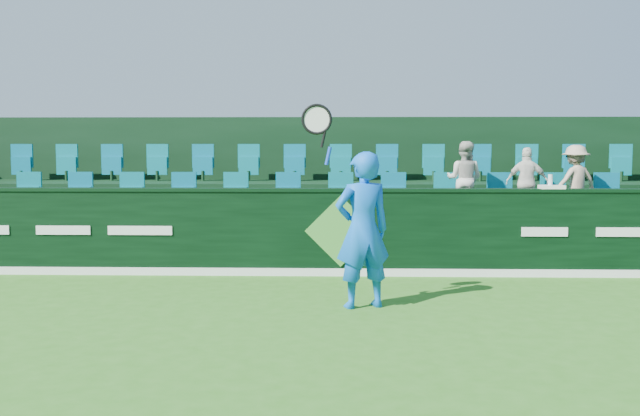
{
  "coord_description": "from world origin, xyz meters",
  "views": [
    {
      "loc": [
        -0.0,
        -6.95,
        2.0
      ],
      "look_at": [
        -0.28,
        2.8,
        1.15
      ],
      "focal_mm": 40.0,
      "sensor_mm": 36.0,
      "label": 1
    }
  ],
  "objects_px": {
    "spectator_left": "(464,179)",
    "drinks_bottle": "(550,182)",
    "spectator_middle": "(527,182)",
    "towel": "(552,187)",
    "tennis_player": "(362,229)",
    "spectator_right": "(575,181)"
  },
  "relations": [
    {
      "from": "spectator_left",
      "to": "drinks_bottle",
      "type": "distance_m",
      "value": 1.58
    },
    {
      "from": "spectator_middle",
      "to": "drinks_bottle",
      "type": "bearing_deg",
      "value": 105.93
    },
    {
      "from": "towel",
      "to": "tennis_player",
      "type": "bearing_deg",
      "value": -143.15
    },
    {
      "from": "spectator_right",
      "to": "drinks_bottle",
      "type": "bearing_deg",
      "value": 37.29
    },
    {
      "from": "tennis_player",
      "to": "towel",
      "type": "xyz_separation_m",
      "value": [
        2.95,
        2.21,
        0.4
      ]
    },
    {
      "from": "drinks_bottle",
      "to": "spectator_left",
      "type": "bearing_deg",
      "value": 134.8
    },
    {
      "from": "spectator_right",
      "to": "towel",
      "type": "distance_m",
      "value": 1.33
    },
    {
      "from": "spectator_left",
      "to": "spectator_right",
      "type": "distance_m",
      "value": 1.86
    },
    {
      "from": "spectator_right",
      "to": "tennis_player",
      "type": "bearing_deg",
      "value": 23.07
    },
    {
      "from": "towel",
      "to": "spectator_right",
      "type": "bearing_deg",
      "value": 57.27
    },
    {
      "from": "spectator_middle",
      "to": "drinks_bottle",
      "type": "xyz_separation_m",
      "value": [
        0.06,
        -1.12,
        0.07
      ]
    },
    {
      "from": "spectator_middle",
      "to": "spectator_right",
      "type": "distance_m",
      "value": 0.8
    },
    {
      "from": "spectator_right",
      "to": "spectator_middle",
      "type": "bearing_deg",
      "value": -19.15
    },
    {
      "from": "spectator_right",
      "to": "towel",
      "type": "xyz_separation_m",
      "value": [
        -0.72,
        -1.12,
        -0.03
      ]
    },
    {
      "from": "spectator_left",
      "to": "spectator_middle",
      "type": "relative_size",
      "value": 1.09
    },
    {
      "from": "spectator_right",
      "to": "towel",
      "type": "height_order",
      "value": "spectator_right"
    },
    {
      "from": "spectator_middle",
      "to": "tennis_player",
      "type": "bearing_deg",
      "value": 62.15
    },
    {
      "from": "towel",
      "to": "drinks_bottle",
      "type": "xyz_separation_m",
      "value": [
        -0.02,
        0.0,
        0.08
      ]
    },
    {
      "from": "tennis_player",
      "to": "towel",
      "type": "distance_m",
      "value": 3.71
    },
    {
      "from": "spectator_left",
      "to": "spectator_right",
      "type": "xyz_separation_m",
      "value": [
        1.85,
        0.0,
        -0.03
      ]
    },
    {
      "from": "spectator_left",
      "to": "spectator_right",
      "type": "relative_size",
      "value": 1.05
    },
    {
      "from": "spectator_left",
      "to": "spectator_middle",
      "type": "bearing_deg",
      "value": -155.36
    }
  ]
}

